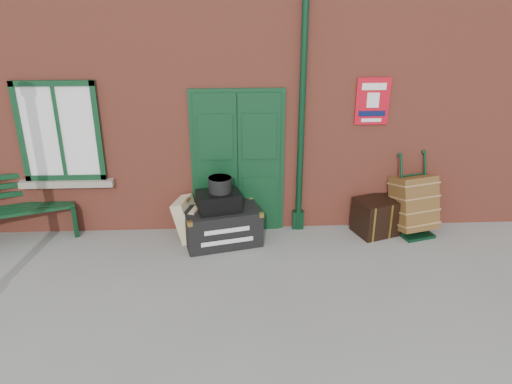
{
  "coord_description": "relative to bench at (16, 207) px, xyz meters",
  "views": [
    {
      "loc": [
        -0.36,
        -5.72,
        3.68
      ],
      "look_at": [
        -0.06,
        0.6,
        1.0
      ],
      "focal_mm": 35.0,
      "sensor_mm": 36.0,
      "label": 1
    }
  ],
  "objects": [
    {
      "name": "ground",
      "position": [
        3.69,
        -1.33,
        -0.52
      ],
      "size": [
        80.0,
        80.0,
        0.0
      ],
      "primitive_type": "plane",
      "color": "gray",
      "rests_on": "ground"
    },
    {
      "name": "station_building",
      "position": [
        3.68,
        2.17,
        1.64
      ],
      "size": [
        10.3,
        4.3,
        4.36
      ],
      "color": "#A24734",
      "rests_on": "ground"
    },
    {
      "name": "bench",
      "position": [
        0.0,
        0.0,
        0.0
      ],
      "size": [
        1.75,
        1.03,
        1.04
      ],
      "rotation": [
        0.0,
        0.0,
        0.33
      ],
      "color": "#0E361C",
      "rests_on": "ground"
    },
    {
      "name": "houdini_trunk",
      "position": [
        3.14,
        -0.32,
        -0.24
      ],
      "size": [
        1.22,
        0.85,
        0.56
      ],
      "primitive_type": "cube",
      "rotation": [
        0.0,
        0.0,
        0.24
      ],
      "color": "black",
      "rests_on": "ground"
    },
    {
      "name": "strongbox",
      "position": [
        3.09,
        -0.32,
        0.17
      ],
      "size": [
        0.7,
        0.58,
        0.28
      ],
      "primitive_type": "cube",
      "rotation": [
        0.0,
        0.0,
        0.24
      ],
      "color": "black",
      "rests_on": "houdini_trunk"
    },
    {
      "name": "hatbox",
      "position": [
        3.12,
        -0.29,
        0.42
      ],
      "size": [
        0.4,
        0.4,
        0.22
      ],
      "primitive_type": "cylinder",
      "rotation": [
        0.0,
        0.0,
        0.24
      ],
      "color": "black",
      "rests_on": "strongbox"
    },
    {
      "name": "suitcase_back",
      "position": [
        2.6,
        -0.18,
        -0.18
      ],
      "size": [
        0.47,
        0.55,
        0.68
      ],
      "primitive_type": "cube",
      "rotation": [
        0.0,
        -0.26,
        -0.29
      ],
      "color": "tan",
      "rests_on": "ground"
    },
    {
      "name": "suitcase_front",
      "position": [
        2.78,
        -0.28,
        -0.23
      ],
      "size": [
        0.42,
        0.49,
        0.58
      ],
      "primitive_type": "cube",
      "rotation": [
        0.0,
        -0.28,
        -0.29
      ],
      "color": "tan",
      "rests_on": "ground"
    },
    {
      "name": "porter_trolley",
      "position": [
        6.11,
        -0.1,
        -0.04
      ],
      "size": [
        0.76,
        0.79,
        1.25
      ],
      "rotation": [
        0.0,
        0.0,
        0.28
      ],
      "color": "black",
      "rests_on": "ground"
    },
    {
      "name": "dark_trunk",
      "position": [
        5.62,
        -0.08,
        -0.24
      ],
      "size": [
        0.91,
        0.75,
        0.57
      ],
      "primitive_type": "cube",
      "rotation": [
        0.0,
        0.0,
        0.34
      ],
      "color": "black",
      "rests_on": "ground"
    }
  ]
}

